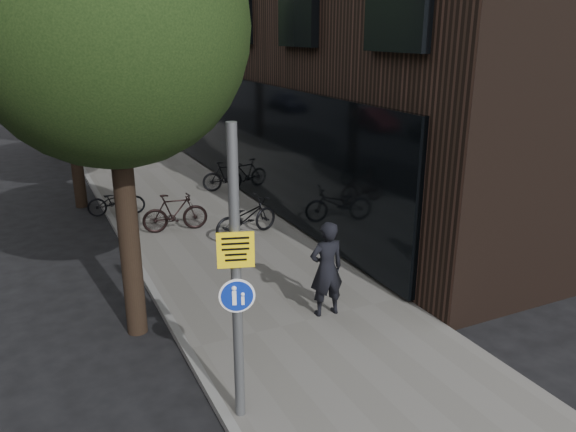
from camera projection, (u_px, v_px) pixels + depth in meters
sidewalk at (199, 220)px, 16.12m from camera, size 4.50×60.00×0.12m
curb_edge at (118, 231)px, 15.19m from camera, size 0.15×60.00×0.13m
street_tree_near at (113, 39)px, 8.80m from camera, size 4.40×4.40×7.50m
street_tree_mid at (63, 35)px, 16.07m from camera, size 5.00×5.00×7.80m
street_tree_far at (44, 33)px, 23.76m from camera, size 5.00×5.00×7.80m
signpost at (236, 279)px, 7.23m from camera, size 0.46×0.17×4.09m
pedestrian at (327, 269)px, 10.37m from camera, size 0.69×0.47×1.84m
parked_bike_facade_near at (246, 217)px, 14.55m from camera, size 2.02×1.16×1.01m
parked_bike_facade_far at (227, 176)px, 18.69m from camera, size 1.72×0.82×1.00m
parked_bike_curb_near at (116, 201)px, 16.22m from camera, size 1.69×0.84×0.85m
parked_bike_curb_far at (175, 212)px, 14.89m from camera, size 1.77×0.69×1.03m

